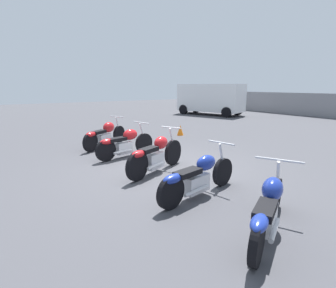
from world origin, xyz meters
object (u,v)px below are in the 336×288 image
(motorcycle_slot_3, at_px, (198,177))
(motorcycle_slot_0, at_px, (105,135))
(traffic_cone_near, at_px, (180,130))
(parked_van, at_px, (210,98))
(motorcycle_slot_1, at_px, (125,143))
(motorcycle_slot_4, at_px, (269,208))
(motorcycle_slot_2, at_px, (156,155))

(motorcycle_slot_3, bearing_deg, motorcycle_slot_0, 168.19)
(traffic_cone_near, bearing_deg, motorcycle_slot_0, -83.71)
(motorcycle_slot_3, xyz_separation_m, parked_van, (-10.95, 10.20, 0.82))
(motorcycle_slot_1, relative_size, motorcycle_slot_4, 1.01)
(motorcycle_slot_3, bearing_deg, motorcycle_slot_1, 167.77)
(motorcycle_slot_2, height_order, motorcycle_slot_3, motorcycle_slot_2)
(traffic_cone_near, bearing_deg, parked_van, 129.62)
(motorcycle_slot_3, distance_m, traffic_cone_near, 6.43)
(motorcycle_slot_2, xyz_separation_m, parked_van, (-9.27, 10.13, 0.79))
(motorcycle_slot_0, relative_size, parked_van, 0.38)
(motorcycle_slot_3, bearing_deg, traffic_cone_near, 135.46)
(motorcycle_slot_2, bearing_deg, parked_van, 109.19)
(motorcycle_slot_1, xyz_separation_m, motorcycle_slot_4, (4.96, -0.03, -0.02))
(parked_van, relative_size, traffic_cone_near, 11.41)
(motorcycle_slot_1, relative_size, traffic_cone_near, 4.47)
(motorcycle_slot_3, height_order, motorcycle_slot_4, motorcycle_slot_3)
(motorcycle_slot_0, bearing_deg, traffic_cone_near, 63.71)
(motorcycle_slot_0, height_order, motorcycle_slot_1, motorcycle_slot_0)
(motorcycle_slot_2, xyz_separation_m, motorcycle_slot_3, (1.68, -0.07, -0.04))
(motorcycle_slot_0, relative_size, traffic_cone_near, 4.32)
(parked_van, bearing_deg, motorcycle_slot_2, 24.12)
(motorcycle_slot_0, bearing_deg, motorcycle_slot_2, -31.57)
(motorcycle_slot_0, xyz_separation_m, traffic_cone_near, (-0.38, 3.48, -0.21))
(motorcycle_slot_2, relative_size, motorcycle_slot_4, 1.03)
(motorcycle_slot_4, bearing_deg, motorcycle_slot_0, 152.77)
(motorcycle_slot_0, xyz_separation_m, parked_van, (-5.93, 10.19, 0.79))
(motorcycle_slot_4, bearing_deg, motorcycle_slot_1, 152.50)
(motorcycle_slot_4, relative_size, parked_van, 0.39)
(motorcycle_slot_1, bearing_deg, motorcycle_slot_3, -12.46)
(motorcycle_slot_4, distance_m, traffic_cone_near, 7.78)
(traffic_cone_near, bearing_deg, motorcycle_slot_1, -60.08)
(motorcycle_slot_2, bearing_deg, motorcycle_slot_3, -25.68)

